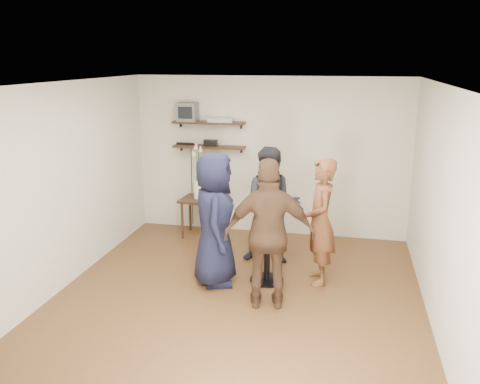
# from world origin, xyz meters

# --- Properties ---
(room) EXTENTS (4.58, 5.08, 2.68)m
(room) POSITION_xyz_m (0.00, 0.00, 1.30)
(room) COLOR #4B2B18
(room) RESTS_ON ground
(shelf_upper) EXTENTS (1.20, 0.25, 0.04)m
(shelf_upper) POSITION_xyz_m (-1.00, 2.38, 1.85)
(shelf_upper) COLOR black
(shelf_upper) RESTS_ON room
(shelf_lower) EXTENTS (1.20, 0.25, 0.04)m
(shelf_lower) POSITION_xyz_m (-1.00, 2.38, 1.45)
(shelf_lower) COLOR black
(shelf_lower) RESTS_ON room
(crt_monitor) EXTENTS (0.32, 0.30, 0.30)m
(crt_monitor) POSITION_xyz_m (-1.35, 2.38, 2.02)
(crt_monitor) COLOR #59595B
(crt_monitor) RESTS_ON shelf_upper
(dvd_deck) EXTENTS (0.40, 0.24, 0.06)m
(dvd_deck) POSITION_xyz_m (-0.79, 2.38, 1.90)
(dvd_deck) COLOR silver
(dvd_deck) RESTS_ON shelf_upper
(radio) EXTENTS (0.22, 0.10, 0.10)m
(radio) POSITION_xyz_m (-0.98, 2.38, 1.52)
(radio) COLOR black
(radio) RESTS_ON shelf_lower
(power_strip) EXTENTS (0.30, 0.05, 0.03)m
(power_strip) POSITION_xyz_m (-1.43, 2.42, 1.48)
(power_strip) COLOR black
(power_strip) RESTS_ON shelf_lower
(side_table) EXTENTS (0.58, 0.58, 0.64)m
(side_table) POSITION_xyz_m (-1.12, 2.09, 0.54)
(side_table) COLOR black
(side_table) RESTS_ON room
(vase_lilies) EXTENTS (0.19, 0.19, 0.94)m
(vase_lilies) POSITION_xyz_m (-1.12, 2.09, 0.94)
(vase_lilies) COLOR white
(vase_lilies) RESTS_ON side_table
(drinks_table) EXTENTS (0.58, 0.58, 1.06)m
(drinks_table) POSITION_xyz_m (0.28, 0.53, 0.68)
(drinks_table) COLOR black
(drinks_table) RESTS_ON room
(wine_glass_fl) EXTENTS (0.07, 0.07, 0.20)m
(wine_glass_fl) POSITION_xyz_m (0.23, 0.51, 1.20)
(wine_glass_fl) COLOR silver
(wine_glass_fl) RESTS_ON drinks_table
(wine_glass_fr) EXTENTS (0.07, 0.07, 0.22)m
(wine_glass_fr) POSITION_xyz_m (0.34, 0.51, 1.21)
(wine_glass_fr) COLOR silver
(wine_glass_fr) RESTS_ON drinks_table
(wine_glass_bl) EXTENTS (0.07, 0.07, 0.22)m
(wine_glass_bl) POSITION_xyz_m (0.27, 0.61, 1.21)
(wine_glass_bl) COLOR silver
(wine_glass_bl) RESTS_ON drinks_table
(wine_glass_br) EXTENTS (0.06, 0.06, 0.19)m
(wine_glass_br) POSITION_xyz_m (0.30, 0.53, 1.19)
(wine_glass_br) COLOR silver
(wine_glass_br) RESTS_ON drinks_table
(person_plaid) EXTENTS (0.51, 0.68, 1.66)m
(person_plaid) POSITION_xyz_m (0.95, 0.68, 0.83)
(person_plaid) COLOR #AD1326
(person_plaid) RESTS_ON room
(person_dark) EXTENTS (0.86, 0.70, 1.69)m
(person_dark) POSITION_xyz_m (0.23, 1.22, 0.84)
(person_dark) COLOR black
(person_dark) RESTS_ON room
(person_navy) EXTENTS (0.75, 0.96, 1.74)m
(person_navy) POSITION_xyz_m (-0.38, 0.36, 0.87)
(person_navy) COLOR black
(person_navy) RESTS_ON room
(person_brown) EXTENTS (1.12, 0.63, 1.80)m
(person_brown) POSITION_xyz_m (0.41, -0.14, 0.90)
(person_brown) COLOR #462E1E
(person_brown) RESTS_ON room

